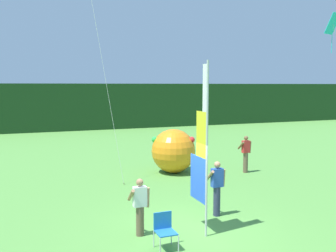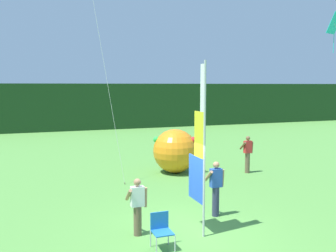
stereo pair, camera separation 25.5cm
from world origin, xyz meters
The scene contains 8 objects.
ground_plane centered at (0.00, 0.00, 0.00)m, with size 120.00×120.00×0.00m, color #518E3D.
distant_treeline centered at (0.00, 25.99, 2.12)m, with size 80.00×2.40×4.25m, color #193819.
banner_flag centered at (0.11, -0.21, 2.27)m, with size 0.06×1.03×4.74m.
person_near_banner centered at (-1.54, 0.20, 0.84)m, with size 0.55×0.48×1.58m.
person_mid_field centered at (1.16, 0.82, 0.93)m, with size 0.55×0.48×1.74m.
person_far_left centered at (5.26, 5.52, 0.93)m, with size 0.55×0.48×1.74m.
inflatable_balloon centered at (2.10, 6.76, 1.03)m, with size 2.06×2.06×2.06m.
folding_chair centered at (-1.19, -0.78, 0.51)m, with size 0.51×0.51×0.89m.
Camera 2 is at (-4.15, -9.33, 4.08)m, focal length 39.96 mm.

